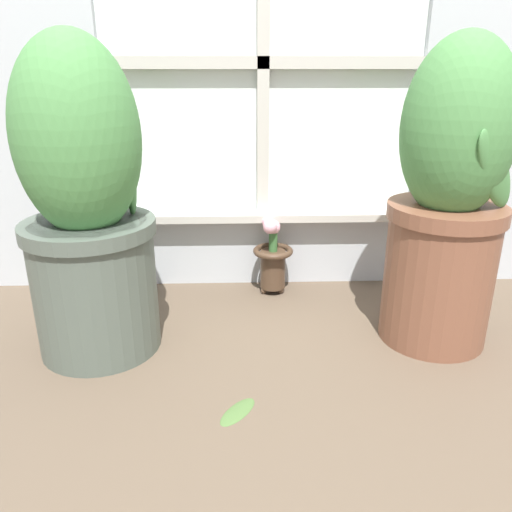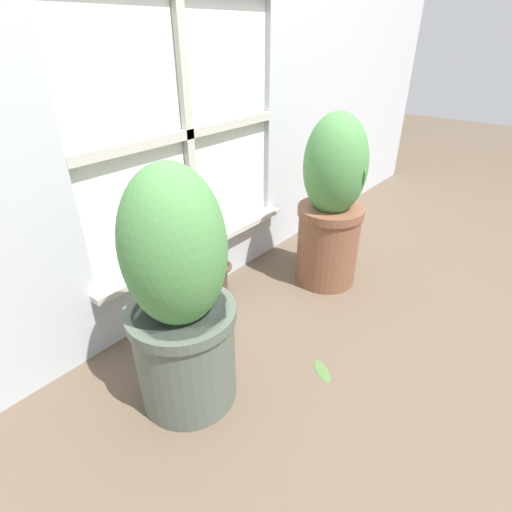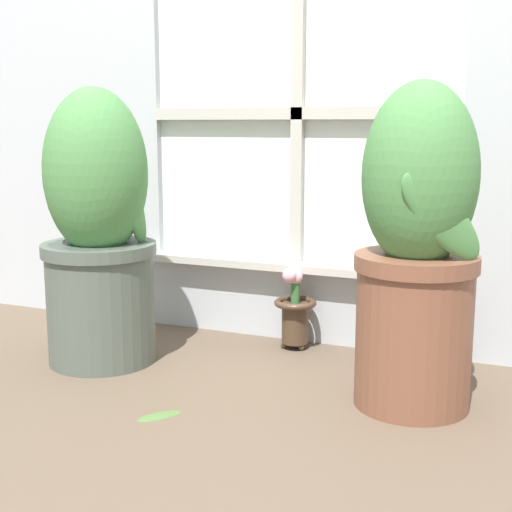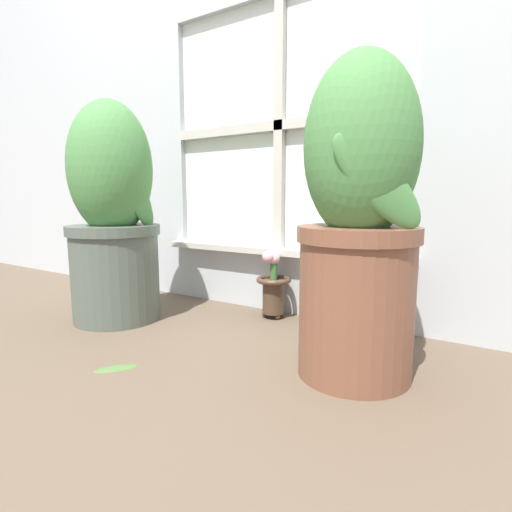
{
  "view_description": "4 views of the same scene",
  "coord_description": "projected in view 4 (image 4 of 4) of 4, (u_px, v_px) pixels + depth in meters",
  "views": [
    {
      "loc": [
        -0.07,
        -0.9,
        0.69
      ],
      "look_at": [
        -0.03,
        0.39,
        0.2
      ],
      "focal_mm": 35.0,
      "sensor_mm": 36.0,
      "label": 1
    },
    {
      "loc": [
        -1.02,
        -0.48,
        1.04
      ],
      "look_at": [
        0.05,
        0.39,
        0.26
      ],
      "focal_mm": 28.0,
      "sensor_mm": 36.0,
      "label": 2
    },
    {
      "loc": [
        0.74,
        -1.37,
        0.67
      ],
      "look_at": [
        0.0,
        0.36,
        0.32
      ],
      "focal_mm": 50.0,
      "sensor_mm": 36.0,
      "label": 3
    },
    {
      "loc": [
        0.75,
        -0.64,
        0.44
      ],
      "look_at": [
        0.07,
        0.42,
        0.25
      ],
      "focal_mm": 28.0,
      "sensor_mm": 36.0,
      "label": 4
    }
  ],
  "objects": [
    {
      "name": "ground_plane",
      "position": [
        143.0,
        374.0,
        1.0
      ],
      "size": [
        10.0,
        10.0,
        0.0
      ],
      "primitive_type": "plane",
      "color": "brown"
    },
    {
      "name": "potted_plant_left",
      "position": [
        113.0,
        217.0,
        1.41
      ],
      "size": [
        0.32,
        0.32,
        0.77
      ],
      "color": "#4C564C",
      "rests_on": "ground_plane"
    },
    {
      "name": "potted_plant_right",
      "position": [
        359.0,
        223.0,
        0.95
      ],
      "size": [
        0.32,
        0.32,
        0.77
      ],
      "color": "brown",
      "rests_on": "ground_plane"
    },
    {
      "name": "flower_vase",
      "position": [
        273.0,
        286.0,
        1.46
      ],
      "size": [
        0.13,
        0.13,
        0.25
      ],
      "color": "#473323",
      "rests_on": "ground_plane"
    },
    {
      "name": "fallen_leaf",
      "position": [
        116.0,
        367.0,
        1.03
      ],
      "size": [
        0.1,
        0.11,
        0.01
      ],
      "color": "#476633",
      "rests_on": "ground_plane"
    }
  ]
}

